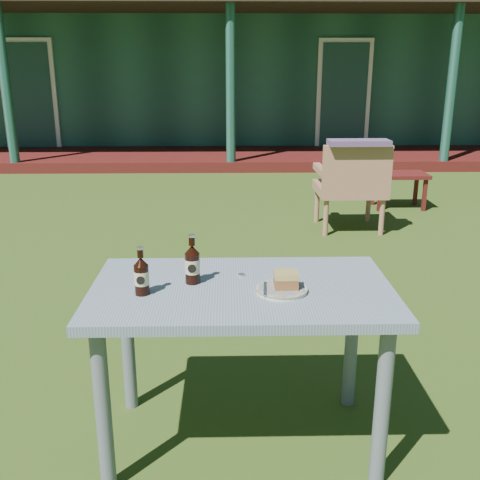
{
  "coord_description": "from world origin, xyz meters",
  "views": [
    {
      "loc": [
        -0.05,
        -3.67,
        1.56
      ],
      "look_at": [
        0.0,
        -1.3,
        0.82
      ],
      "focal_mm": 42.0,
      "sensor_mm": 36.0,
      "label": 1
    }
  ],
  "objects_px": {
    "cafe_table": "(242,310)",
    "plate": "(281,289)",
    "cola_bottle_near": "(192,264)",
    "cola_bottle_far": "(141,276)",
    "armchair_left": "(352,182)",
    "side_table": "(399,178)",
    "cake_slice": "(286,279)"
  },
  "relations": [
    {
      "from": "cake_slice",
      "to": "side_table",
      "type": "relative_size",
      "value": 0.15
    },
    {
      "from": "cafe_table",
      "to": "plate",
      "type": "relative_size",
      "value": 5.88
    },
    {
      "from": "cake_slice",
      "to": "armchair_left",
      "type": "distance_m",
      "value": 3.41
    },
    {
      "from": "cola_bottle_near",
      "to": "cola_bottle_far",
      "type": "distance_m",
      "value": 0.22
    },
    {
      "from": "cafe_table",
      "to": "cola_bottle_far",
      "type": "height_order",
      "value": "cola_bottle_far"
    },
    {
      "from": "cafe_table",
      "to": "plate",
      "type": "xyz_separation_m",
      "value": [
        0.15,
        -0.05,
        0.11
      ]
    },
    {
      "from": "armchair_left",
      "to": "cafe_table",
      "type": "bearing_deg",
      "value": -109.56
    },
    {
      "from": "plate",
      "to": "side_table",
      "type": "relative_size",
      "value": 0.34
    },
    {
      "from": "cola_bottle_near",
      "to": "armchair_left",
      "type": "bearing_deg",
      "value": 67.1
    },
    {
      "from": "cafe_table",
      "to": "plate",
      "type": "bearing_deg",
      "value": -19.34
    },
    {
      "from": "cafe_table",
      "to": "cake_slice",
      "type": "height_order",
      "value": "cake_slice"
    },
    {
      "from": "cola_bottle_near",
      "to": "cola_bottle_far",
      "type": "height_order",
      "value": "cola_bottle_near"
    },
    {
      "from": "plate",
      "to": "cola_bottle_far",
      "type": "distance_m",
      "value": 0.54
    },
    {
      "from": "cafe_table",
      "to": "armchair_left",
      "type": "xyz_separation_m",
      "value": [
        1.14,
        3.21,
        -0.13
      ]
    },
    {
      "from": "cafe_table",
      "to": "cola_bottle_near",
      "type": "relative_size",
      "value": 5.89
    },
    {
      "from": "cafe_table",
      "to": "cola_bottle_far",
      "type": "xyz_separation_m",
      "value": [
        -0.38,
        -0.07,
        0.18
      ]
    },
    {
      "from": "plate",
      "to": "armchair_left",
      "type": "distance_m",
      "value": 3.42
    },
    {
      "from": "armchair_left",
      "to": "side_table",
      "type": "bearing_deg",
      "value": 50.68
    },
    {
      "from": "cafe_table",
      "to": "side_table",
      "type": "height_order",
      "value": "cafe_table"
    },
    {
      "from": "cola_bottle_near",
      "to": "side_table",
      "type": "xyz_separation_m",
      "value": [
        2.08,
        4.07,
        -0.46
      ]
    },
    {
      "from": "cake_slice",
      "to": "cola_bottle_near",
      "type": "height_order",
      "value": "cola_bottle_near"
    },
    {
      "from": "cola_bottle_near",
      "to": "cafe_table",
      "type": "bearing_deg",
      "value": -12.7
    },
    {
      "from": "plate",
      "to": "side_table",
      "type": "bearing_deg",
      "value": 67.49
    },
    {
      "from": "cake_slice",
      "to": "cola_bottle_near",
      "type": "relative_size",
      "value": 0.45
    },
    {
      "from": "plate",
      "to": "cake_slice",
      "type": "height_order",
      "value": "cake_slice"
    },
    {
      "from": "armchair_left",
      "to": "plate",
      "type": "bearing_deg",
      "value": -106.83
    },
    {
      "from": "cafe_table",
      "to": "cake_slice",
      "type": "distance_m",
      "value": 0.23
    },
    {
      "from": "side_table",
      "to": "plate",
      "type": "bearing_deg",
      "value": -112.51
    },
    {
      "from": "side_table",
      "to": "armchair_left",
      "type": "bearing_deg",
      "value": -129.32
    },
    {
      "from": "cola_bottle_near",
      "to": "cola_bottle_far",
      "type": "relative_size",
      "value": 1.07
    },
    {
      "from": "cola_bottle_far",
      "to": "armchair_left",
      "type": "distance_m",
      "value": 3.63
    },
    {
      "from": "plate",
      "to": "cola_bottle_far",
      "type": "relative_size",
      "value": 1.07
    }
  ]
}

